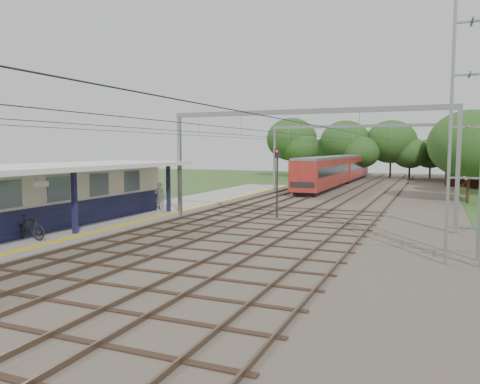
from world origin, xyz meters
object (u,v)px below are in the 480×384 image
Objects in this scene: person at (160,197)px; bicycle at (29,228)px; signal_post at (277,174)px; train at (338,169)px.

person is 1.01× the size of bicycle.
signal_post is at bearing -179.85° from person.
train is (6.18, 43.06, 1.10)m from bicycle.
person is 11.18m from bicycle.
train reaches higher than bicycle.
train is 30.28m from signal_post.
signal_post is at bearing -86.50° from train.
signal_post reaches higher than bicycle.
signal_post is at bearing -29.32° from bicycle.
train is at bearing 117.42° from signal_post.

